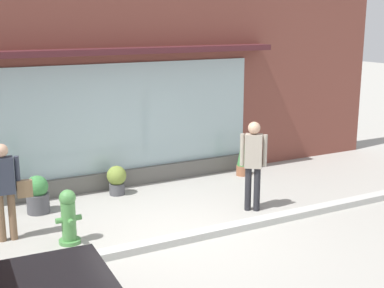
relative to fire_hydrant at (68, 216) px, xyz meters
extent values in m
plane|color=#9E9B93|center=(1.56, -0.61, -0.45)|extent=(60.00, 60.00, 0.00)
cube|color=#B2B2AD|center=(1.56, -0.81, -0.39)|extent=(14.00, 0.24, 0.12)
cube|color=brown|center=(1.56, 2.59, 2.30)|extent=(14.00, 0.36, 5.50)
cube|color=#9EB7BC|center=(1.43, 2.39, 1.00)|extent=(6.80, 0.03, 2.30)
cube|color=#4C1E23|center=(1.56, 2.24, 2.40)|extent=(7.40, 0.56, 0.12)
cube|color=#605E59|center=(1.56, 2.37, -0.27)|extent=(7.20, 0.20, 0.36)
cylinder|color=#4C8C47|center=(0.00, 0.00, -0.42)|extent=(0.34, 0.34, 0.06)
cylinder|color=#4C8C47|center=(0.00, 0.00, -0.08)|extent=(0.23, 0.23, 0.62)
sphere|color=#4C8C47|center=(0.00, 0.00, 0.31)|extent=(0.26, 0.26, 0.26)
cylinder|color=#4C8C47|center=(-0.15, 0.00, -0.05)|extent=(0.10, 0.09, 0.09)
cylinder|color=#4C8C47|center=(0.15, 0.00, -0.05)|extent=(0.10, 0.09, 0.09)
cylinder|color=#4C8C47|center=(0.00, -0.15, -0.05)|extent=(0.09, 0.10, 0.09)
cylinder|color=brown|center=(-0.76, 0.57, -0.05)|extent=(0.12, 0.12, 0.79)
cylinder|color=brown|center=(-0.93, 0.59, -0.05)|extent=(0.12, 0.12, 0.79)
cube|color=#333847|center=(-0.84, 0.58, 0.63)|extent=(0.35, 0.23, 0.59)
sphere|color=tan|center=(-0.84, 0.58, 1.04)|extent=(0.21, 0.21, 0.21)
cylinder|color=#333847|center=(-0.63, 0.56, 0.65)|extent=(0.08, 0.08, 0.56)
cube|color=#846647|center=(-0.54, 0.53, 0.39)|extent=(0.25, 0.12, 0.28)
cylinder|color=#232328|center=(3.34, -0.08, -0.03)|extent=(0.12, 0.12, 0.83)
cylinder|color=#232328|center=(3.47, -0.18, -0.03)|extent=(0.12, 0.12, 0.83)
cube|color=#9E9384|center=(3.40, -0.13, 0.69)|extent=(0.37, 0.35, 0.62)
sphere|color=tan|center=(3.40, -0.13, 1.12)|extent=(0.22, 0.22, 0.22)
cylinder|color=#9E9384|center=(3.24, -0.01, 0.71)|extent=(0.08, 0.08, 0.59)
cylinder|color=#9E9384|center=(3.56, -0.26, 0.71)|extent=(0.08, 0.08, 0.59)
cylinder|color=#9E6042|center=(4.49, 1.85, -0.33)|extent=(0.28, 0.28, 0.23)
cone|color=#3D8442|center=(4.49, 1.85, 0.16)|extent=(0.25, 0.25, 0.76)
cylinder|color=#4C4C51|center=(-0.14, 1.61, -0.27)|extent=(0.41, 0.41, 0.36)
sphere|color=#3D8442|center=(-0.14, 1.61, 0.05)|extent=(0.40, 0.40, 0.40)
sphere|color=#B266B7|center=(-0.15, 1.68, 0.16)|extent=(0.11, 0.11, 0.11)
sphere|color=#B266B7|center=(-0.05, 1.55, 0.14)|extent=(0.10, 0.10, 0.10)
sphere|color=#B266B7|center=(-0.13, 1.70, 0.16)|extent=(0.09, 0.09, 0.09)
cylinder|color=#4C4C51|center=(1.50, 1.91, -0.33)|extent=(0.31, 0.31, 0.23)
sphere|color=olive|center=(1.50, 1.91, -0.05)|extent=(0.40, 0.40, 0.40)
camera|label=1|loc=(-1.98, -7.84, 3.04)|focal=49.64mm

